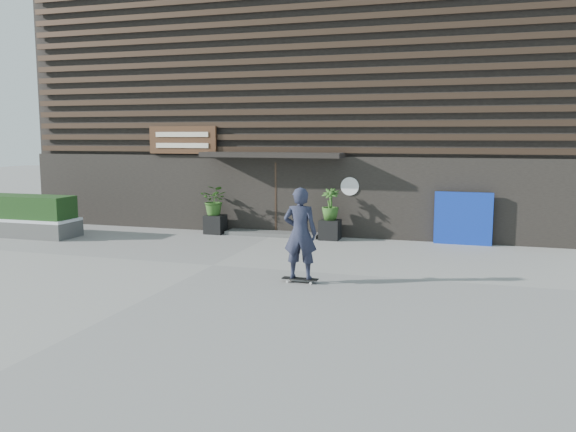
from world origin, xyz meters
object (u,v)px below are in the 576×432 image
(planter_pot_right, at_px, (330,230))
(skateboarder, at_px, (300,233))
(raised_bed, at_px, (24,228))
(blue_tarp, at_px, (463,218))
(planter_pot_left, at_px, (215,224))

(planter_pot_right, relative_size, skateboarder, 0.29)
(raised_bed, bearing_deg, blue_tarp, 10.56)
(raised_bed, xyz_separation_m, blue_tarp, (13.27, 2.47, 0.51))
(planter_pot_left, bearing_deg, skateboarder, -50.96)
(planter_pot_left, distance_m, planter_pot_right, 3.80)
(raised_bed, xyz_separation_m, skateboarder, (10.01, -3.27, 0.82))
(planter_pot_left, height_order, skateboarder, skateboarder)
(planter_pot_right, bearing_deg, blue_tarp, 4.43)
(planter_pot_right, height_order, blue_tarp, blue_tarp)
(planter_pot_left, bearing_deg, raised_bed, -158.78)
(planter_pot_right, relative_size, blue_tarp, 0.37)
(planter_pot_right, bearing_deg, planter_pot_left, 180.00)
(planter_pot_left, relative_size, raised_bed, 0.17)
(planter_pot_right, distance_m, skateboarder, 5.53)
(blue_tarp, bearing_deg, raised_bed, -168.12)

